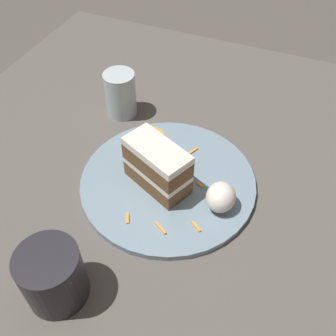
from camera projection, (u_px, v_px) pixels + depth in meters
The scene contains 9 objects.
ground_plane at pixel (168, 199), 0.70m from camera, with size 6.00×6.00×0.00m, color #4C4742.
dining_table at pixel (168, 195), 0.69m from camera, with size 1.05×1.00×0.02m, color #56514C.
plate at pixel (168, 182), 0.69m from camera, with size 0.30×0.30×0.01m, color gray.
cake_slice at pixel (158, 165), 0.65m from camera, with size 0.10×0.13×0.09m.
cream_dollop at pixel (221, 197), 0.63m from camera, with size 0.05×0.05×0.05m, color white.
orange_garnish at pixel (148, 138), 0.75m from camera, with size 0.06×0.06×0.00m, color orange.
carrot_shreds_scatter at pixel (176, 198), 0.65m from camera, with size 0.20×0.12×0.00m.
drinking_glass at pixel (121, 97), 0.80m from camera, with size 0.06×0.06×0.09m.
coffee_mug at pixel (52, 275), 0.52m from camera, with size 0.09×0.09×0.09m.
Camera 1 is at (-0.40, -0.17, 0.55)m, focal length 42.00 mm.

